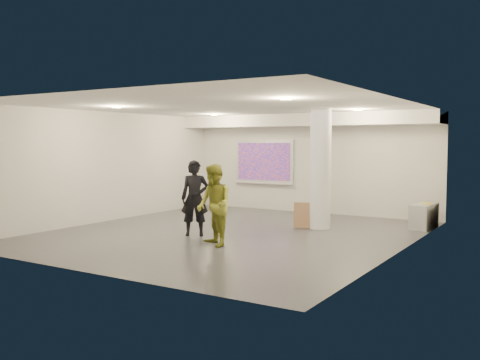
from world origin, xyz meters
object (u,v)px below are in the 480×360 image
Objects in this scene: woman at (195,198)px; credenza at (424,216)px; column at (320,169)px; man at (214,205)px; projection_screen at (264,162)px.

credenza is at bearing 10.47° from woman.
column is 3.50m from man.
credenza is at bearing 32.05° from column.
projection_screen is 1.20× the size of woman.
man is (2.14, -5.95, -0.67)m from projection_screen.
column reaches higher than projection_screen.
projection_screen reaches higher than woman.
woman is 1.02× the size of man.
woman reaches higher than credenza.
woman is (-2.05, -2.50, -0.63)m from column.
woman is at bearing -78.47° from projection_screen.
man is (-3.18, -4.69, 0.55)m from credenza.
column is at bearing 106.67° from man.
projection_screen is 1.22× the size of man.
man is at bearing -106.22° from column.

